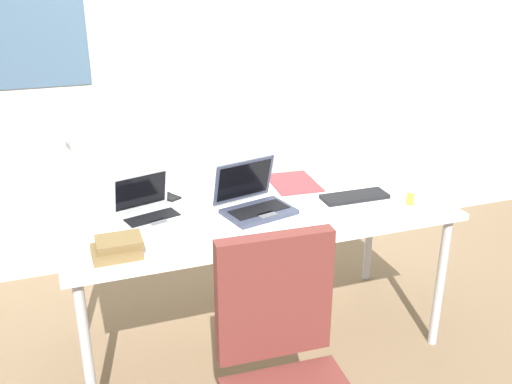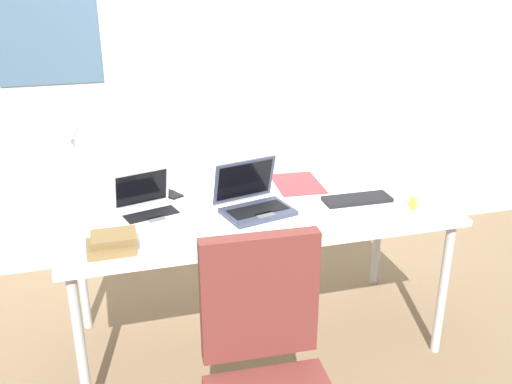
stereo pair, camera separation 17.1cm
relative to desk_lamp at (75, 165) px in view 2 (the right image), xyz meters
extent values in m
plane|color=#7A6047|center=(0.80, -0.28, -0.94)|extent=(12.00, 12.00, 0.00)
cube|color=#B2BCB7|center=(0.80, 0.82, 0.36)|extent=(6.00, 0.12, 2.60)
cube|color=#3F5972|center=(-0.10, 0.76, 0.61)|extent=(0.56, 0.01, 0.76)
cube|color=white|center=(0.80, -0.28, -0.21)|extent=(1.80, 0.80, 0.03)
cylinder|color=#B2B5BA|center=(-0.04, -0.62, -0.58)|extent=(0.04, 0.04, 0.71)
cylinder|color=#B2B5BA|center=(1.64, -0.62, -0.58)|extent=(0.04, 0.04, 0.71)
cylinder|color=#B2B5BA|center=(-0.04, 0.06, -0.58)|extent=(0.04, 0.04, 0.71)
cylinder|color=#B2B5BA|center=(1.64, 0.06, -0.58)|extent=(0.04, 0.04, 0.71)
cylinder|color=white|center=(0.00, 0.03, -0.19)|extent=(0.12, 0.12, 0.02)
cylinder|color=white|center=(0.00, 0.03, -0.01)|extent=(0.02, 0.02, 0.34)
cylinder|color=white|center=(0.00, -0.01, 0.16)|extent=(0.01, 0.08, 0.01)
cone|color=white|center=(0.00, -0.05, 0.16)|extent=(0.07, 0.09, 0.09)
cube|color=#33384C|center=(0.79, -0.35, -0.19)|extent=(0.35, 0.28, 0.02)
cube|color=black|center=(0.79, -0.35, -0.18)|extent=(0.29, 0.18, 0.00)
cube|color=#595B60|center=(0.81, -0.41, -0.18)|extent=(0.10, 0.07, 0.00)
cube|color=#33384C|center=(0.76, -0.22, -0.07)|extent=(0.31, 0.13, 0.21)
cube|color=black|center=(0.76, -0.22, -0.07)|extent=(0.28, 0.11, 0.17)
cube|color=#B7BABC|center=(0.31, -0.27, -0.19)|extent=(0.31, 0.25, 0.02)
cube|color=black|center=(0.31, -0.27, -0.18)|extent=(0.26, 0.16, 0.00)
cube|color=#595B60|center=(0.33, -0.33, -0.18)|extent=(0.08, 0.06, 0.00)
cube|color=#B7BABC|center=(0.28, -0.16, -0.09)|extent=(0.27, 0.11, 0.18)
cube|color=black|center=(0.28, -0.17, -0.09)|extent=(0.24, 0.10, 0.15)
cube|color=black|center=(1.29, -0.33, -0.19)|extent=(0.33, 0.12, 0.02)
ellipsoid|color=black|center=(0.85, -0.03, -0.18)|extent=(0.09, 0.11, 0.03)
cube|color=black|center=(0.43, -0.01, -0.19)|extent=(0.12, 0.15, 0.01)
cylinder|color=gold|center=(1.51, -0.49, -0.16)|extent=(0.04, 0.04, 0.06)
cylinder|color=white|center=(1.51, -0.49, -0.13)|extent=(0.04, 0.04, 0.01)
cube|color=brown|center=(0.12, -0.53, -0.18)|extent=(0.19, 0.16, 0.03)
cube|color=brown|center=(0.14, -0.52, -0.15)|extent=(0.18, 0.14, 0.03)
cube|color=red|center=(1.09, -0.05, -0.19)|extent=(0.25, 0.32, 0.01)
cylinder|color=white|center=(1.51, -0.02, -0.15)|extent=(0.08, 0.08, 0.09)
torus|color=white|center=(1.56, -0.02, -0.15)|extent=(0.05, 0.01, 0.05)
cube|color=brown|center=(0.61, -1.01, -0.21)|extent=(0.42, 0.08, 0.48)
camera|label=1|loc=(-0.04, -2.62, 0.90)|focal=40.45mm
camera|label=2|loc=(0.13, -2.67, 0.90)|focal=40.45mm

